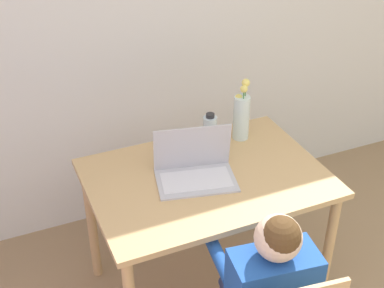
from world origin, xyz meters
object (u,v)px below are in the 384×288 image
(laptop, at_px, (195,167))
(water_bottle, at_px, (210,132))
(person_seated, at_px, (267,285))
(flower_vase, at_px, (241,115))

(laptop, distance_m, water_bottle, 0.27)
(laptop, bearing_deg, person_seated, -74.57)
(person_seated, bearing_deg, laptop, -79.91)
(person_seated, xyz_separation_m, water_bottle, (0.14, 0.84, 0.21))
(laptop, distance_m, flower_vase, 0.44)
(person_seated, height_order, water_bottle, person_seated)
(person_seated, xyz_separation_m, flower_vase, (0.34, 0.87, 0.25))
(water_bottle, bearing_deg, person_seated, -99.58)
(laptop, relative_size, flower_vase, 1.23)
(water_bottle, bearing_deg, laptop, -130.84)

